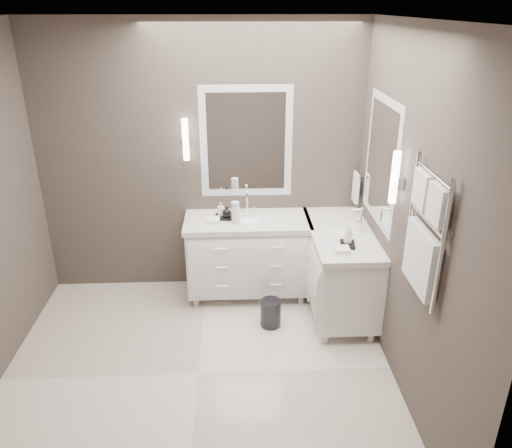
{
  "coord_description": "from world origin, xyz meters",
  "views": [
    {
      "loc": [
        0.32,
        -3.27,
        2.79
      ],
      "look_at": [
        0.51,
        0.7,
        1.03
      ],
      "focal_mm": 35.0,
      "sensor_mm": 36.0,
      "label": 1
    }
  ],
  "objects_px": {
    "towel_ladder": "(424,238)",
    "waste_bin": "(271,313)",
    "vanity_back": "(248,252)",
    "vanity_right": "(340,266)"
  },
  "relations": [
    {
      "from": "vanity_right",
      "to": "vanity_back",
      "type": "bearing_deg",
      "value": 159.62
    },
    {
      "from": "vanity_right",
      "to": "waste_bin",
      "type": "relative_size",
      "value": 4.63
    },
    {
      "from": "towel_ladder",
      "to": "waste_bin",
      "type": "bearing_deg",
      "value": 130.78
    },
    {
      "from": "vanity_back",
      "to": "waste_bin",
      "type": "height_order",
      "value": "vanity_back"
    },
    {
      "from": "vanity_right",
      "to": "waste_bin",
      "type": "height_order",
      "value": "vanity_right"
    },
    {
      "from": "towel_ladder",
      "to": "waste_bin",
      "type": "distance_m",
      "value": 1.87
    },
    {
      "from": "vanity_back",
      "to": "vanity_right",
      "type": "bearing_deg",
      "value": -20.38
    },
    {
      "from": "vanity_right",
      "to": "towel_ladder",
      "type": "relative_size",
      "value": 1.38
    },
    {
      "from": "vanity_back",
      "to": "waste_bin",
      "type": "distance_m",
      "value": 0.7
    },
    {
      "from": "towel_ladder",
      "to": "waste_bin",
      "type": "height_order",
      "value": "towel_ladder"
    }
  ]
}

